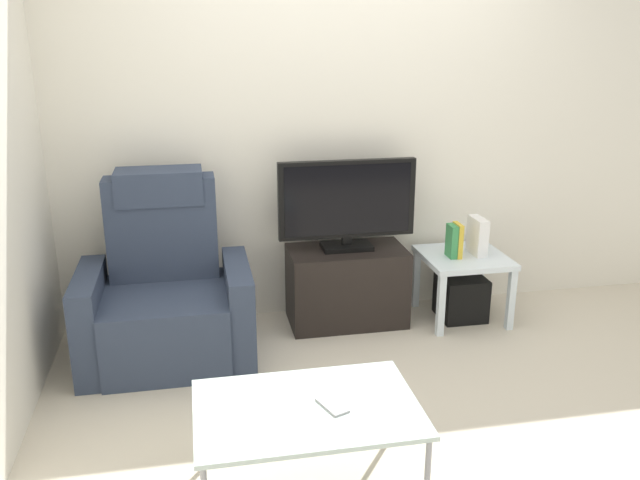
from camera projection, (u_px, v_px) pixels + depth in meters
The scene contains 12 objects.
ground_plane at pixel (387, 386), 3.64m from camera, with size 6.40×6.40×0.00m, color beige.
wall_back at pixel (343, 120), 4.29m from camera, with size 6.40×0.06×2.60m, color silver.
tv_stand at pixel (347, 286), 4.35m from camera, with size 0.76×0.42×0.51m.
television at pixel (347, 203), 4.20m from camera, with size 0.88×0.20×0.58m.
recliner_armchair at pixel (166, 295), 3.89m from camera, with size 0.98×0.78×1.08m.
side_table at pixel (463, 265), 4.38m from camera, with size 0.54×0.54×0.45m.
subwoofer_box at pixel (461, 297), 4.45m from camera, with size 0.29×0.29×0.29m, color black.
book_leftmost at pixel (452, 241), 4.29m from camera, with size 0.04×0.11×0.22m, color #388C4C.
book_middle at pixel (457, 240), 4.30m from camera, with size 0.03×0.12×0.22m, color gold.
game_console at pixel (477, 236), 4.35m from camera, with size 0.07×0.20×0.24m, color white.
coffee_table at pixel (307, 412), 2.66m from camera, with size 0.90×0.60×0.43m.
cell_phone at pixel (332, 405), 2.65m from camera, with size 0.07×0.15×0.01m, color #B7B7BC.
Camera 1 is at (-0.98, -3.08, 1.88)m, focal length 37.24 mm.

